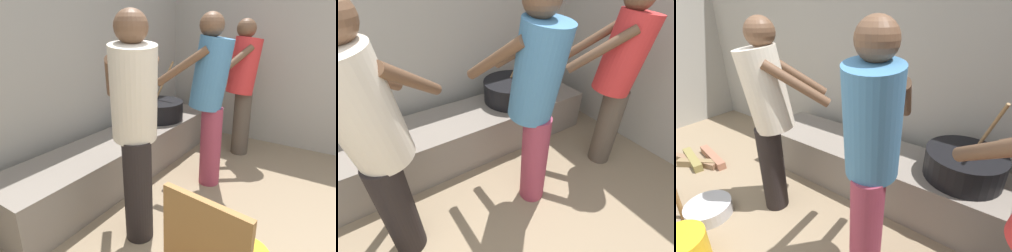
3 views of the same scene
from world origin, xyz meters
TOP-DOWN VIEW (x-y plane):
  - block_enclosure_rear at (0.00, 2.55)m, footprint 5.22×0.20m
  - hearth_ledge at (0.76, 2.03)m, footprint 2.74×0.60m
  - cooking_pot_main at (1.38, 2.05)m, footprint 0.58×0.58m
  - cook_in_cream_shirt at (0.06, 1.33)m, footprint 0.69×0.69m
  - cook_in_blue_shirt at (1.01, 1.24)m, footprint 0.50×0.73m
  - cook_in_red_shirt at (1.85, 1.21)m, footprint 0.71×0.65m

SIDE VIEW (x-z plane):
  - hearth_ledge at x=0.76m, z-range 0.00..0.43m
  - cooking_pot_main at x=1.38m, z-range 0.20..0.87m
  - cook_in_red_shirt at x=1.85m, z-range 0.11..1.68m
  - cook_in_cream_shirt at x=0.06m, z-range 0.11..1.70m
  - cook_in_blue_shirt at x=1.01m, z-range 0.12..1.72m
  - block_enclosure_rear at x=0.00m, z-range 0.00..2.30m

